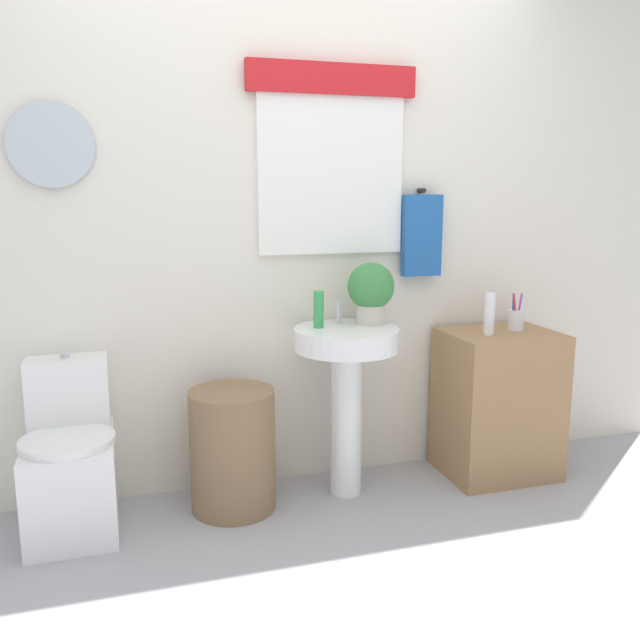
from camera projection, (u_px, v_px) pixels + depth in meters
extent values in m
plane|color=#A3A3A8|center=(365.00, 602.00, 2.37)|extent=(8.00, 8.00, 0.00)
cube|color=silver|center=(283.00, 218.00, 3.20)|extent=(4.40, 0.10, 2.60)
cube|color=white|center=(331.00, 175.00, 3.16)|extent=(0.71, 0.03, 0.74)
cube|color=red|center=(333.00, 79.00, 3.06)|extent=(0.81, 0.04, 0.14)
cylinder|color=silver|center=(51.00, 145.00, 2.78)|extent=(0.35, 0.03, 0.35)
cylinder|color=black|center=(421.00, 190.00, 3.29)|extent=(0.02, 0.06, 0.02)
cube|color=#235BA3|center=(422.00, 236.00, 3.32)|extent=(0.20, 0.05, 0.40)
cube|color=white|center=(72.00, 485.00, 2.83)|extent=(0.36, 0.50, 0.41)
cylinder|color=white|center=(67.00, 441.00, 2.74)|extent=(0.38, 0.38, 0.03)
cube|color=white|center=(68.00, 392.00, 2.93)|extent=(0.34, 0.18, 0.31)
cylinder|color=silver|center=(65.00, 355.00, 2.89)|extent=(0.04, 0.04, 0.02)
cylinder|color=#846647|center=(233.00, 450.00, 3.02)|extent=(0.38, 0.38, 0.56)
cylinder|color=white|center=(346.00, 422.00, 3.16)|extent=(0.15, 0.15, 0.71)
cylinder|color=white|center=(347.00, 339.00, 3.08)|extent=(0.49, 0.49, 0.10)
cylinder|color=silver|center=(338.00, 313.00, 3.18)|extent=(0.03, 0.03, 0.10)
cube|color=#9E754C|center=(497.00, 403.00, 3.39)|extent=(0.54, 0.44, 0.74)
cylinder|color=green|center=(319.00, 309.00, 3.07)|extent=(0.05, 0.05, 0.17)
cylinder|color=beige|center=(371.00, 314.00, 3.16)|extent=(0.13, 0.13, 0.09)
sphere|color=#3D8442|center=(371.00, 286.00, 3.14)|extent=(0.22, 0.22, 0.22)
cylinder|color=white|center=(489.00, 314.00, 3.24)|extent=(0.05, 0.05, 0.21)
cylinder|color=silver|center=(516.00, 320.00, 3.36)|extent=(0.08, 0.08, 0.10)
cylinder|color=purple|center=(519.00, 311.00, 3.36)|extent=(0.02, 0.03, 0.18)
cylinder|color=blue|center=(513.00, 311.00, 3.35)|extent=(0.02, 0.02, 0.18)
cylinder|color=red|center=(515.00, 312.00, 3.33)|extent=(0.03, 0.03, 0.18)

